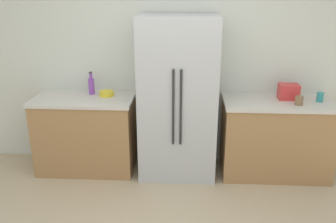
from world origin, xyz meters
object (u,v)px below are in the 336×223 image
Objects in this scene: bottle_a at (91,85)px; cup_a at (320,97)px; cup_b at (299,101)px; bowl_a at (107,93)px; toaster at (288,92)px; refrigerator at (178,99)px.

cup_a is at bearing -3.12° from bottle_a.
cup_b is 2.17m from bowl_a.
cup_a is at bearing -2.04° from bowl_a.
bowl_a is (-2.09, 0.01, -0.06)m from toaster.
cup_a reaches higher than bowl_a.
refrigerator reaches higher than cup_b.
cup_a is at bearing 25.63° from cup_b.
toaster is (1.25, 0.10, 0.07)m from refrigerator.
refrigerator is 1.58m from cup_a.
cup_a is at bearing 0.82° from refrigerator.
refrigerator is 8.32× the size of toaster.
refrigerator is at bearing -9.09° from bottle_a.
refrigerator is 18.55× the size of cup_b.
bowl_a is (0.19, -0.06, -0.08)m from bottle_a.
bottle_a is 0.21m from bowl_a.
cup_b is (-0.26, -0.13, -0.00)m from cup_a.
toaster is 2.28m from bottle_a.
cup_b reaches higher than bowl_a.
bottle_a reaches higher than cup_a.
cup_b is at bearing -5.64° from bowl_a.
refrigerator is at bearing -179.18° from cup_a.
bottle_a is at bearing 173.46° from cup_b.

